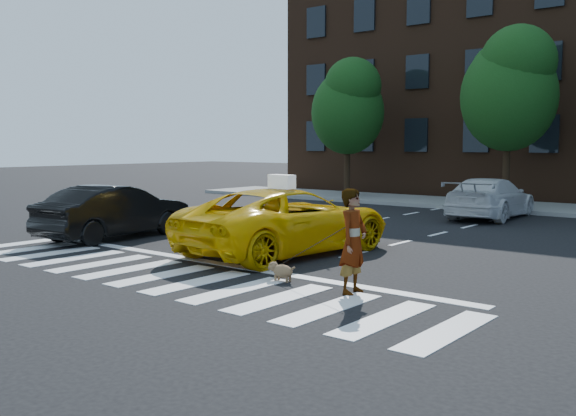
{
  "coord_description": "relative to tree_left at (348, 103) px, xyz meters",
  "views": [
    {
      "loc": [
        9.68,
        -8.05,
        2.56
      ],
      "look_at": [
        0.46,
        3.38,
        1.1
      ],
      "focal_mm": 40.0,
      "sensor_mm": 36.0,
      "label": 1
    }
  ],
  "objects": [
    {
      "name": "ground",
      "position": [
        6.97,
        -17.0,
        -4.44
      ],
      "size": [
        120.0,
        120.0,
        0.0
      ],
      "primitive_type": "plane",
      "color": "black",
      "rests_on": "ground"
    },
    {
      "name": "crosswalk",
      "position": [
        6.97,
        -17.0,
        -4.43
      ],
      "size": [
        13.0,
        2.4,
        0.01
      ],
      "primitive_type": "cube",
      "color": "silver",
      "rests_on": "ground"
    },
    {
      "name": "stop_line",
      "position": [
        6.97,
        -15.4,
        -4.43
      ],
      "size": [
        12.0,
        0.3,
        0.01
      ],
      "primitive_type": "cube",
      "color": "silver",
      "rests_on": "ground"
    },
    {
      "name": "sidewalk_far",
      "position": [
        6.97,
        0.5,
        -4.37
      ],
      "size": [
        30.0,
        4.0,
        0.15
      ],
      "primitive_type": "cube",
      "color": "slate",
      "rests_on": "ground"
    },
    {
      "name": "building",
      "position": [
        6.97,
        8.0,
        1.56
      ],
      "size": [
        26.0,
        10.0,
        12.0
      ],
      "primitive_type": "cube",
      "color": "#3F2516",
      "rests_on": "ground"
    },
    {
      "name": "tree_left",
      "position": [
        0.0,
        0.0,
        0.0
      ],
      "size": [
        3.39,
        3.38,
        6.5
      ],
      "color": "black",
      "rests_on": "ground"
    },
    {
      "name": "tree_mid",
      "position": [
        7.5,
        -0.0,
        0.41
      ],
      "size": [
        3.69,
        3.69,
        7.1
      ],
      "color": "black",
      "rests_on": "ground"
    },
    {
      "name": "taxi",
      "position": [
        7.23,
        -13.42,
        -3.67
      ],
      "size": [
        3.06,
        5.76,
        1.54
      ],
      "primitive_type": "imported",
      "rotation": [
        0.0,
        0.0,
        3.05
      ],
      "color": "#DEAA04",
      "rests_on": "ground"
    },
    {
      "name": "black_sedan",
      "position": [
        2.03,
        -14.47,
        -3.71
      ],
      "size": [
        1.9,
        4.53,
        1.46
      ],
      "primitive_type": "imported",
      "rotation": [
        0.0,
        0.0,
        3.22
      ],
      "color": "black",
      "rests_on": "ground"
    },
    {
      "name": "white_suv",
      "position": [
        8.19,
        -3.38,
        -3.74
      ],
      "size": [
        2.22,
        4.93,
        1.4
      ],
      "primitive_type": "imported",
      "rotation": [
        0.0,
        0.0,
        3.2
      ],
      "color": "silver",
      "rests_on": "ground"
    },
    {
      "name": "woman",
      "position": [
        10.7,
        -15.9,
        -3.53
      ],
      "size": [
        0.49,
        0.69,
        1.81
      ],
      "primitive_type": "imported",
      "rotation": [
        0.0,
        0.0,
        1.65
      ],
      "color": "#999999",
      "rests_on": "ground"
    },
    {
      "name": "dog",
      "position": [
        9.09,
        -15.9,
        -4.24
      ],
      "size": [
        0.62,
        0.27,
        0.35
      ],
      "rotation": [
        0.0,
        0.0,
        0.08
      ],
      "color": "brown",
      "rests_on": "ground"
    },
    {
      "name": "taxi_sign",
      "position": [
        7.23,
        -13.62,
        -2.74
      ],
      "size": [
        0.67,
        0.34,
        0.32
      ],
      "primitive_type": "cube",
      "rotation": [
        0.0,
        0.0,
        3.05
      ],
      "color": "white",
      "rests_on": "taxi"
    }
  ]
}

